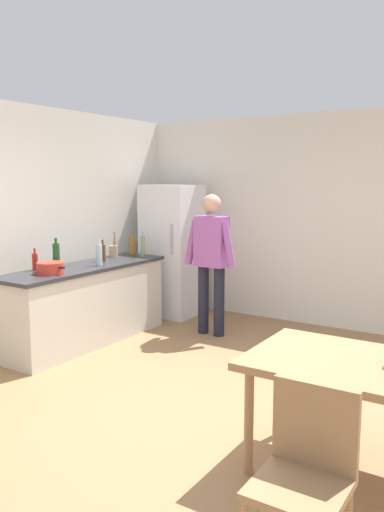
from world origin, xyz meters
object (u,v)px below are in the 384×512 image
Objects in this scene: bottle_water_clear at (99,254)px; bottle_vinegar_tall at (143,246)px; person at (211,255)px; cooking_pot at (50,268)px; bottle_sauce_red at (35,261)px; bottle_beer_brown at (103,253)px; chair at (306,468)px; utensil_jar at (114,250)px; refrigerator at (172,250)px; bottle_oil_amber at (133,246)px; bottle_wine_green at (56,256)px; dining_table at (362,374)px.

bottle_vinegar_tall is at bearing 90.67° from bottle_water_clear.
person reaches higher than bottle_water_clear.
person is at bearing 58.35° from cooking_pot.
bottle_sauce_red is 1.47m from bottle_vinegar_tall.
bottle_sauce_red is at bearing -103.90° from bottle_vinegar_tall.
chair is at bearing -35.06° from bottle_beer_brown.
cooking_pot is 1.25× the size of utensil_jar.
person is 5.31× the size of bottle_vinegar_tall.
refrigerator is 1.50m from bottle_water_clear.
bottle_water_clear is 1.15× the size of bottle_beer_brown.
bottle_vinegar_tall reaches higher than bottle_beer_brown.
bottle_oil_amber is at bearing 104.78° from bottle_water_clear.
bottle_beer_brown is (0.07, 0.67, -0.04)m from bottle_wine_green.
bottle_wine_green is (-1.16, -1.37, 0.07)m from person.
dining_table is 3.74m from bottle_beer_brown.
utensil_jar is 1.00× the size of bottle_vinegar_tall.
bottle_water_clear is (-3.28, 1.21, 0.35)m from dining_table.
utensil_jar is 1.14× the size of bottle_oil_amber.
bottle_vinegar_tall is 0.24m from bottle_oil_amber.
bottle_wine_green is at bearing -100.08° from bottle_vinegar_tall.
cooking_pot is 1.25× the size of bottle_vinegar_tall.
dining_table is at bearing 84.24° from chair.
refrigerator is at bearing 149.77° from person.
chair is at bearing -26.45° from bottle_wine_green.
bottle_water_clear is at bearing 59.28° from bottle_sauce_red.
refrigerator is 5.62× the size of bottle_vinegar_tall.
refrigerator is 0.69m from bottle_vinegar_tall.
cooking_pot is 1.54× the size of bottle_beer_brown.
utensil_jar reaches higher than bottle_sauce_red.
person is at bearing 121.27° from chair.
person is 1.79m from bottle_wine_green.
bottle_oil_amber reaches higher than bottle_beer_brown.
bottle_water_clear reaches higher than dining_table.
person is 6.07× the size of bottle_oil_amber.
chair is 4.23m from bottle_beer_brown.
bottle_water_clear is 0.29m from bottle_beer_brown.
person reaches higher than bottle_vinegar_tall.
cooking_pot is (-3.34, 1.51, 0.43)m from chair.
bottle_sauce_red is 0.80× the size of bottle_water_clear.
refrigerator reaches higher than cooking_pot.
refrigerator is at bearing 70.80° from bottle_oil_amber.
person is 3.93m from chair.
bottle_oil_amber is (-3.51, 3.06, 0.48)m from chair.
bottle_oil_amber is (-0.00, 1.32, -0.03)m from bottle_wine_green.
person reaches higher than utensil_jar.
bottle_water_clear is at bearing -134.54° from person.
chair is 4.57m from utensil_jar.
bottle_oil_amber is (0.09, 0.28, 0.04)m from utensil_jar.
chair is (3.30, -3.67, -0.37)m from refrigerator.
bottle_vinegar_tall is at bearing 33.35° from utensil_jar.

